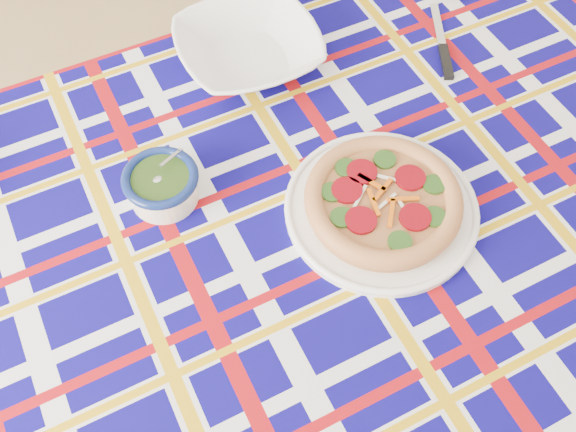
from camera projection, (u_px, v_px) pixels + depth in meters
floor at (160, 274)px, 1.93m from camera, size 4.00×4.00×0.00m
dining_table at (280, 252)px, 1.15m from camera, size 1.85×1.35×0.79m
tablecloth at (280, 244)px, 1.13m from camera, size 1.89×1.39×0.11m
main_focaccia_plate at (383, 200)px, 1.07m from camera, size 0.36×0.36×0.07m
pesto_bowl at (162, 184)px, 1.09m from camera, size 0.15×0.15×0.08m
serving_bowl at (249, 49)px, 1.27m from camera, size 0.34×0.34×0.07m
table_knife at (439, 26)px, 1.35m from camera, size 0.16×0.20×0.01m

